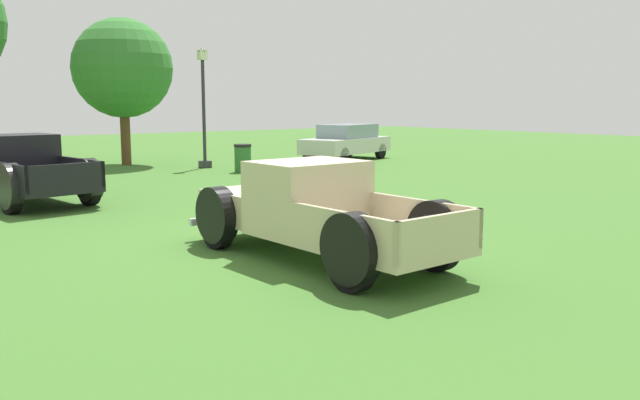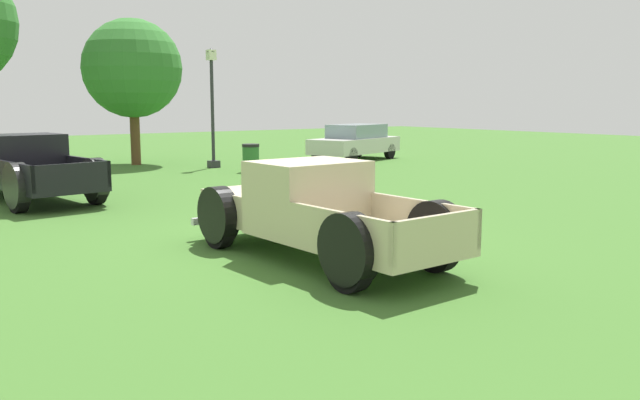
# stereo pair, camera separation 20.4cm
# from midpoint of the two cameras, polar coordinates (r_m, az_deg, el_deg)

# --- Properties ---
(ground_plane) EXTENTS (80.00, 80.00, 0.00)m
(ground_plane) POSITION_cam_midpoint_polar(r_m,az_deg,el_deg) (10.75, -2.68, -4.08)
(ground_plane) COLOR #3D6B28
(pickup_truck_foreground) EXTENTS (2.03, 4.85, 1.46)m
(pickup_truck_foreground) POSITION_cam_midpoint_polar(r_m,az_deg,el_deg) (10.03, -1.84, -0.92)
(pickup_truck_foreground) COLOR #C6B793
(pickup_truck_foreground) RESTS_ON ground_plane
(pickup_truck_behind_left) EXTENTS (2.58, 5.36, 1.58)m
(pickup_truck_behind_left) POSITION_cam_midpoint_polar(r_m,az_deg,el_deg) (17.50, -25.29, 2.46)
(pickup_truck_behind_left) COLOR black
(pickup_truck_behind_left) RESTS_ON ground_plane
(sedan_distant_b) EXTENTS (4.70, 3.06, 1.46)m
(sedan_distant_b) POSITION_cam_midpoint_polar(r_m,az_deg,el_deg) (26.95, 2.10, 5.11)
(sedan_distant_b) COLOR silver
(sedan_distant_b) RESTS_ON ground_plane
(lamp_post_far) EXTENTS (0.36, 0.36, 4.25)m
(lamp_post_far) POSITION_cam_midpoint_polar(r_m,az_deg,el_deg) (24.04, -10.31, 8.07)
(lamp_post_far) COLOR #2D2D33
(lamp_post_far) RESTS_ON ground_plane
(trash_can) EXTENTS (0.59, 0.59, 0.95)m
(trash_can) POSITION_cam_midpoint_polar(r_m,az_deg,el_deg) (22.40, -6.98, 3.64)
(trash_can) COLOR #2D6B2D
(trash_can) RESTS_ON ground_plane
(oak_tree_west) EXTENTS (3.66, 3.66, 5.43)m
(oak_tree_west) POSITION_cam_midpoint_polar(r_m,az_deg,el_deg) (25.85, -16.98, 10.87)
(oak_tree_west) COLOR brown
(oak_tree_west) RESTS_ON ground_plane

